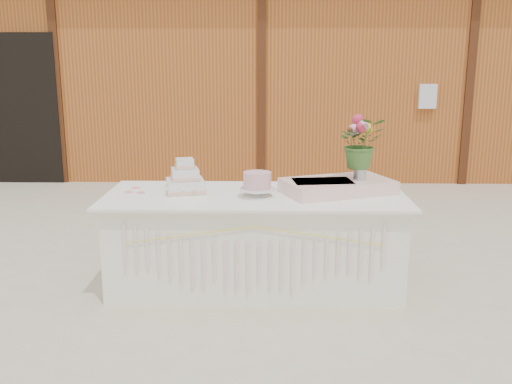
# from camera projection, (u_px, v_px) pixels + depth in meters

# --- Properties ---
(ground) EXTENTS (80.00, 80.00, 0.00)m
(ground) POSITION_uv_depth(u_px,v_px,m) (255.00, 285.00, 4.72)
(ground) COLOR beige
(ground) RESTS_ON ground
(barn) EXTENTS (12.60, 4.60, 3.30)m
(barn) POSITION_uv_depth(u_px,v_px,m) (263.00, 68.00, 10.18)
(barn) COLOR #AC5C24
(barn) RESTS_ON ground
(cake_table) EXTENTS (2.40, 1.00, 0.77)m
(cake_table) POSITION_uv_depth(u_px,v_px,m) (255.00, 240.00, 4.63)
(cake_table) COLOR white
(cake_table) RESTS_ON ground
(wedding_cake) EXTENTS (0.37, 0.37, 0.27)m
(wedding_cake) POSITION_uv_depth(u_px,v_px,m) (185.00, 181.00, 4.62)
(wedding_cake) COLOR white
(wedding_cake) RESTS_ON cake_table
(pink_cake_stand) EXTENTS (0.28, 0.28, 0.20)m
(pink_cake_stand) POSITION_uv_depth(u_px,v_px,m) (257.00, 183.00, 4.43)
(pink_cake_stand) COLOR white
(pink_cake_stand) RESTS_ON cake_table
(satin_runner) EXTENTS (0.97, 0.77, 0.11)m
(satin_runner) POSITION_uv_depth(u_px,v_px,m) (337.00, 186.00, 4.60)
(satin_runner) COLOR beige
(satin_runner) RESTS_ON cake_table
(flower_vase) EXTENTS (0.10, 0.10, 0.14)m
(flower_vase) POSITION_uv_depth(u_px,v_px,m) (360.00, 171.00, 4.58)
(flower_vase) COLOR silver
(flower_vase) RESTS_ON satin_runner
(bouquet) EXTENTS (0.41, 0.37, 0.41)m
(bouquet) POSITION_uv_depth(u_px,v_px,m) (361.00, 137.00, 4.52)
(bouquet) COLOR #3D6628
(bouquet) RESTS_ON flower_vase
(loose_flowers) EXTENTS (0.20, 0.36, 0.02)m
(loose_flowers) POSITION_uv_depth(u_px,v_px,m) (136.00, 190.00, 4.66)
(loose_flowers) COLOR pink
(loose_flowers) RESTS_ON cake_table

